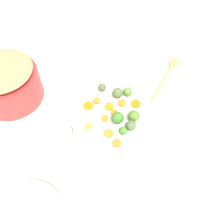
# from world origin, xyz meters

# --- Properties ---
(tabletop) EXTENTS (2.40, 2.40, 0.02)m
(tabletop) POSITION_xyz_m (0.00, 0.00, 0.01)
(tabletop) COLOR white
(tabletop) RESTS_ON ground
(serving_bowl_carrots) EXTENTS (0.29, 0.29, 0.07)m
(serving_bowl_carrots) POSITION_xyz_m (-0.00, -0.04, 0.06)
(serving_bowl_carrots) COLOR white
(serving_bowl_carrots) RESTS_ON tabletop
(metal_pot) EXTENTS (0.25, 0.25, 0.13)m
(metal_pot) POSITION_xyz_m (-0.24, -0.40, 0.08)
(metal_pot) COLOR red
(metal_pot) RESTS_ON tabletop
(stuffing_mound) EXTENTS (0.23, 0.23, 0.04)m
(stuffing_mound) POSITION_xyz_m (-0.24, -0.40, 0.17)
(stuffing_mound) COLOR tan
(stuffing_mound) RESTS_ON metal_pot
(carrot_slice_0) EXTENTS (0.04, 0.04, 0.01)m
(carrot_slice_0) POSITION_xyz_m (0.01, -0.07, 0.10)
(carrot_slice_0) COLOR orange
(carrot_slice_0) RESTS_ON serving_bowl_carrots
(carrot_slice_1) EXTENTS (0.04, 0.04, 0.01)m
(carrot_slice_1) POSITION_xyz_m (0.12, -0.05, 0.10)
(carrot_slice_1) COLOR orange
(carrot_slice_1) RESTS_ON serving_bowl_carrots
(carrot_slice_2) EXTENTS (0.04, 0.04, 0.01)m
(carrot_slice_2) POSITION_xyz_m (-0.04, 0.01, 0.10)
(carrot_slice_2) COLOR orange
(carrot_slice_2) RESTS_ON serving_bowl_carrots
(carrot_slice_3) EXTENTS (0.03, 0.03, 0.01)m
(carrot_slice_3) POSITION_xyz_m (-0.07, -0.08, 0.10)
(carrot_slice_3) COLOR orange
(carrot_slice_3) RESTS_ON serving_bowl_carrots
(carrot_slice_4) EXTENTS (0.05, 0.05, 0.01)m
(carrot_slice_4) POSITION_xyz_m (-0.06, -0.11, 0.10)
(carrot_slice_4) COLOR orange
(carrot_slice_4) RESTS_ON serving_bowl_carrots
(carrot_slice_5) EXTENTS (0.05, 0.05, 0.01)m
(carrot_slice_5) POSITION_xyz_m (-0.03, -0.04, 0.10)
(carrot_slice_5) COLOR orange
(carrot_slice_5) RESTS_ON serving_bowl_carrots
(carrot_slice_6) EXTENTS (0.05, 0.05, 0.01)m
(carrot_slice_6) POSITION_xyz_m (0.08, -0.07, 0.10)
(carrot_slice_6) COLOR orange
(carrot_slice_6) RESTS_ON serving_bowl_carrots
(carrot_slice_7) EXTENTS (0.05, 0.05, 0.01)m
(carrot_slice_7) POSITION_xyz_m (-0.02, 0.05, 0.10)
(carrot_slice_7) COLOR orange
(carrot_slice_7) RESTS_ON serving_bowl_carrots
(carrot_slice_8) EXTENTS (0.03, 0.03, 0.01)m
(carrot_slice_8) POSITION_xyz_m (-0.00, -0.03, 0.10)
(carrot_slice_8) COLOR orange
(carrot_slice_8) RESTS_ON serving_bowl_carrots
(carrot_slice_9) EXTENTS (0.03, 0.03, 0.01)m
(carrot_slice_9) POSITION_xyz_m (0.03, -0.13, 0.10)
(carrot_slice_9) COLOR orange
(carrot_slice_9) RESTS_ON serving_bowl_carrots
(brussels_sprout_0) EXTENTS (0.04, 0.04, 0.04)m
(brussels_sprout_0) POSITION_xyz_m (-0.08, -0.00, 0.11)
(brussels_sprout_0) COLOR #517339
(brussels_sprout_0) RESTS_ON serving_bowl_carrots
(brussels_sprout_1) EXTENTS (0.04, 0.04, 0.04)m
(brussels_sprout_1) POSITION_xyz_m (0.03, -0.03, 0.11)
(brussels_sprout_1) COLOR #447F2C
(brussels_sprout_1) RESTS_ON serving_bowl_carrots
(brussels_sprout_2) EXTENTS (0.04, 0.04, 0.04)m
(brussels_sprout_2) POSITION_xyz_m (0.04, 0.03, 0.11)
(brussels_sprout_2) COLOR #5B7E2D
(brussels_sprout_2) RESTS_ON serving_bowl_carrots
(brussels_sprout_3) EXTENTS (0.03, 0.03, 0.03)m
(brussels_sprout_3) POSITION_xyz_m (-0.07, 0.04, 0.11)
(brussels_sprout_3) COLOR olive
(brussels_sprout_3) RESTS_ON serving_bowl_carrots
(brussels_sprout_4) EXTENTS (0.04, 0.04, 0.04)m
(brussels_sprout_4) POSITION_xyz_m (0.07, 0.01, 0.11)
(brussels_sprout_4) COLOR #546D3C
(brussels_sprout_4) RESTS_ON serving_bowl_carrots
(brussels_sprout_5) EXTENTS (0.03, 0.03, 0.03)m
(brussels_sprout_5) POSITION_xyz_m (-0.12, -0.05, 0.11)
(brussels_sprout_5) COLOR #516B3E
(brussels_sprout_5) RESTS_ON serving_bowl_carrots
(brussels_sprout_6) EXTENTS (0.03, 0.03, 0.03)m
(brussels_sprout_6) POSITION_xyz_m (0.08, -0.02, 0.11)
(brussels_sprout_6) COLOR #4A832A
(brussels_sprout_6) RESTS_ON serving_bowl_carrots
(wooden_spoon) EXTENTS (0.23, 0.22, 0.01)m
(wooden_spoon) POSITION_xyz_m (-0.21, 0.27, 0.03)
(wooden_spoon) COLOR tan
(wooden_spoon) RESTS_ON tabletop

